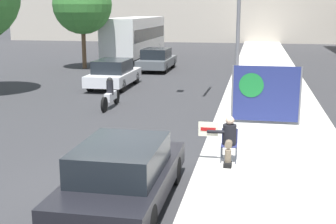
{
  "coord_description": "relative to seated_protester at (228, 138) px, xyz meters",
  "views": [
    {
      "loc": [
        2.88,
        -9.19,
        3.97
      ],
      "look_at": [
        0.42,
        3.87,
        1.02
      ],
      "focal_mm": 50.0,
      "sensor_mm": 36.0,
      "label": 1
    }
  ],
  "objects": [
    {
      "name": "sidewalk_curb",
      "position": [
        1.24,
        12.83,
        -0.71
      ],
      "size": [
        3.98,
        90.0,
        0.17
      ],
      "primitive_type": "cube",
      "color": "beige",
      "rests_on": "ground_plane"
    },
    {
      "name": "city_bus_on_road",
      "position": [
        -8.91,
        25.25,
        1.08
      ],
      "size": [
        2.5,
        11.01,
        3.27
      ],
      "color": "silver",
      "rests_on": "ground_plane"
    },
    {
      "name": "parked_car_curbside",
      "position": [
        -1.96,
        -2.7,
        -0.11
      ],
      "size": [
        1.86,
        4.37,
        1.35
      ],
      "color": "black",
      "rests_on": "ground_plane"
    },
    {
      "name": "street_tree_midblock",
      "position": [
        -10.76,
        18.53,
        3.42
      ],
      "size": [
        3.89,
        3.89,
        6.17
      ],
      "color": "brown",
      "rests_on": "ground_plane"
    },
    {
      "name": "traffic_light_pole",
      "position": [
        -1.18,
        8.99,
        3.27
      ],
      "size": [
        2.9,
        2.67,
        5.79
      ],
      "color": "slate",
      "rests_on": "sidewalk_curb"
    },
    {
      "name": "protest_banner",
      "position": [
        0.96,
        4.23,
        0.41
      ],
      "size": [
        2.28,
        0.06,
        1.95
      ],
      "color": "slate",
      "rests_on": "sidewalk_curb"
    },
    {
      "name": "ground_plane",
      "position": [
        -2.28,
        -2.17,
        -0.79
      ],
      "size": [
        160.0,
        160.0,
        0.0
      ],
      "primitive_type": "plane",
      "color": "#303033"
    },
    {
      "name": "car_on_road_midblock",
      "position": [
        -5.74,
        18.41,
        -0.08
      ],
      "size": [
        1.85,
        4.48,
        1.43
      ],
      "color": "#565B60",
      "rests_on": "ground_plane"
    },
    {
      "name": "car_on_road_nearest",
      "position": [
        -6.51,
        11.39,
        -0.07
      ],
      "size": [
        1.83,
        4.28,
        1.44
      ],
      "color": "silver",
      "rests_on": "ground_plane"
    },
    {
      "name": "motorcycle_on_road",
      "position": [
        -5.14,
        6.53,
        -0.25
      ],
      "size": [
        0.28,
        2.24,
        1.26
      ],
      "color": "silver",
      "rests_on": "ground_plane"
    },
    {
      "name": "seated_protester",
      "position": [
        0.0,
        0.0,
        0.0
      ],
      "size": [
        0.98,
        0.77,
        1.17
      ],
      "rotation": [
        0.0,
        0.0,
        0.19
      ],
      "color": "#474C56",
      "rests_on": "sidewalk_curb"
    }
  ]
}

